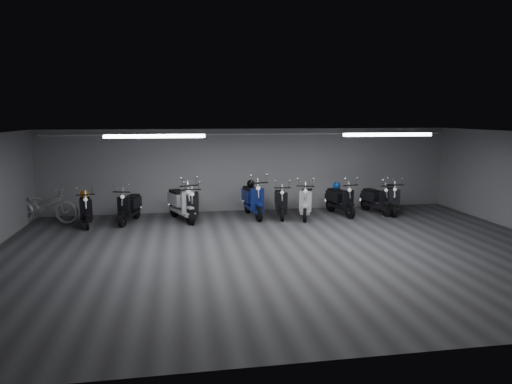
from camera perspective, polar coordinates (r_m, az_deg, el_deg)
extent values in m
cube|color=#39393C|center=(11.21, 3.49, -7.37)|extent=(14.00, 10.00, 0.01)
cube|color=gray|center=(10.74, 3.64, 7.14)|extent=(14.00, 10.00, 0.01)
cube|color=gray|center=(15.76, -0.52, 2.75)|extent=(14.00, 0.01, 2.80)
cube|color=gray|center=(6.24, 14.00, -7.92)|extent=(14.00, 0.01, 2.80)
cube|color=white|center=(11.48, -12.39, 6.76)|extent=(2.40, 0.18, 0.08)
cube|color=white|center=(12.68, 16.00, 6.85)|extent=(2.40, 0.18, 0.08)
cylinder|color=white|center=(15.58, -0.48, 7.18)|extent=(13.60, 0.05, 0.05)
imported|color=silver|center=(15.27, -24.78, -1.09)|extent=(2.20, 1.18, 1.35)
sphere|color=orange|center=(14.68, -20.46, -0.26)|extent=(0.25, 0.25, 0.25)
sphere|color=black|center=(14.95, -0.67, 1.04)|extent=(0.25, 0.25, 0.25)
sphere|color=navy|center=(15.45, 9.96, 0.78)|extent=(0.24, 0.24, 0.24)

